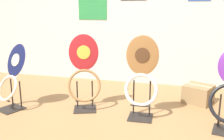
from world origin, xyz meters
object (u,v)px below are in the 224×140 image
at_px(toilet_seat_display_woodgrain, 141,80).
at_px(toilet_seat_display_navy_moon, 11,80).
at_px(toilet_seat_display_crimson_swirl, 84,77).
at_px(storage_box, 198,94).

height_order(toilet_seat_display_woodgrain, toilet_seat_display_navy_moon, toilet_seat_display_woodgrain).
bearing_deg(toilet_seat_display_woodgrain, toilet_seat_display_crimson_swirl, 174.13).
height_order(toilet_seat_display_woodgrain, storage_box, toilet_seat_display_woodgrain).
relative_size(toilet_seat_display_woodgrain, storage_box, 2.14).
xyz_separation_m(toilet_seat_display_crimson_swirl, toilet_seat_display_woodgrain, (0.73, -0.08, 0.04)).
xyz_separation_m(toilet_seat_display_woodgrain, toilet_seat_display_navy_moon, (-1.64, -0.14, -0.08)).
xyz_separation_m(toilet_seat_display_navy_moon, storage_box, (2.33, 0.85, -0.26)).
bearing_deg(toilet_seat_display_navy_moon, storage_box, 19.99).
height_order(toilet_seat_display_crimson_swirl, toilet_seat_display_navy_moon, toilet_seat_display_crimson_swirl).
distance_m(toilet_seat_display_navy_moon, storage_box, 2.49).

